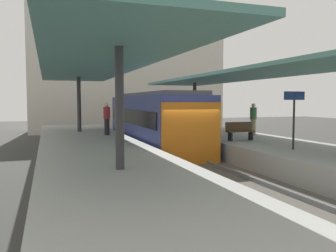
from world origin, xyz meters
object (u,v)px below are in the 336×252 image
platform_sign (294,107)px  passenger_mid_platform (107,118)px  litter_bin (212,126)px  platform_bench (240,130)px  passenger_near_bench (253,119)px  commuter_train (154,121)px

platform_sign → passenger_mid_platform: platform_sign is taller
litter_bin → passenger_mid_platform: (-5.85, 0.94, 0.51)m
passenger_mid_platform → platform_bench: bearing=-40.2°
passenger_near_bench → commuter_train: bearing=156.3°
commuter_train → platform_sign: commuter_train is taller
platform_sign → platform_bench: bearing=94.8°
platform_bench → litter_bin: bearing=84.7°
commuter_train → platform_sign: 8.46m
passenger_near_bench → passenger_mid_platform: bearing=161.4°
commuter_train → platform_sign: (3.23, -7.76, 0.90)m
platform_bench → litter_bin: 3.73m
platform_bench → passenger_mid_platform: bearing=139.8°
platform_sign → litter_bin: 7.28m
platform_bench → platform_sign: (0.29, -3.46, 1.16)m
platform_bench → platform_sign: platform_sign is taller
platform_bench → passenger_mid_platform: (-5.51, 4.65, 0.45)m
litter_bin → platform_sign: bearing=-90.4°
litter_bin → passenger_mid_platform: bearing=170.9°
passenger_near_bench → passenger_mid_platform: size_ratio=0.98×
passenger_near_bench → platform_bench: bearing=-134.4°
litter_bin → passenger_mid_platform: passenger_mid_platform is taller
platform_sign → commuter_train: bearing=112.6°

